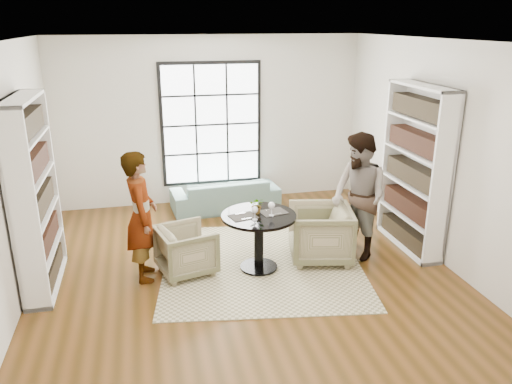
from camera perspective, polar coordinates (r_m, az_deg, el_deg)
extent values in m
plane|color=brown|center=(6.82, -1.17, -9.20)|extent=(6.00, 6.00, 0.00)
plane|color=silver|center=(9.13, -5.17, 8.07)|extent=(5.50, 0.00, 5.50)
plane|color=silver|center=(6.32, -26.49, 1.14)|extent=(0.00, 6.00, 6.00)
plane|color=silver|center=(7.30, 20.42, 4.16)|extent=(0.00, 6.00, 6.00)
plane|color=silver|center=(3.57, 8.81, -10.09)|extent=(5.50, 0.00, 5.50)
plane|color=white|center=(6.01, -1.37, 16.88)|extent=(6.00, 6.00, 0.00)
cube|color=black|center=(9.12, -5.14, 7.74)|extent=(1.82, 0.06, 2.22)
cube|color=white|center=(9.08, -5.10, 7.69)|extent=(1.70, 0.02, 2.10)
cube|color=beige|center=(7.03, 0.70, -8.22)|extent=(3.08, 3.08, 0.01)
cylinder|color=black|center=(6.92, 0.31, -8.57)|extent=(0.51, 0.51, 0.04)
cylinder|color=black|center=(6.75, 0.32, -5.82)|extent=(0.13, 0.13, 0.71)
cylinder|color=black|center=(6.60, 0.33, -2.77)|extent=(1.00, 1.00, 0.04)
imported|color=gray|center=(8.94, -3.54, -0.26)|extent=(1.94, 0.89, 0.55)
imported|color=tan|center=(6.75, -7.96, -6.58)|extent=(0.87, 0.86, 0.65)
imported|color=tan|center=(7.08, 7.33, -4.74)|extent=(1.02, 1.00, 0.78)
imported|color=gray|center=(6.53, -12.98, -2.74)|extent=(0.42, 0.63, 1.72)
imported|color=gray|center=(7.10, 11.67, -0.54)|extent=(0.85, 1.00, 1.79)
cube|color=#282623|center=(6.52, -1.47, -2.82)|extent=(0.39, 0.33, 0.01)
cube|color=#282623|center=(6.67, 1.98, -2.31)|extent=(0.39, 0.33, 0.01)
cylinder|color=silver|center=(6.42, -0.14, -3.17)|extent=(0.07, 0.07, 0.01)
cylinder|color=silver|center=(6.40, -0.14, -2.73)|extent=(0.01, 0.01, 0.11)
sphere|color=maroon|center=(6.37, -0.14, -2.05)|extent=(0.08, 0.08, 0.08)
ellipsoid|color=white|center=(6.37, -0.14, -2.05)|extent=(0.08, 0.08, 0.09)
cylinder|color=silver|center=(6.56, 1.78, -2.69)|extent=(0.07, 0.07, 0.01)
cylinder|color=silver|center=(6.54, 1.79, -2.24)|extent=(0.01, 0.01, 0.11)
sphere|color=maroon|center=(6.51, 1.79, -1.55)|extent=(0.08, 0.08, 0.08)
ellipsoid|color=white|center=(6.51, 1.79, -1.55)|extent=(0.09, 0.09, 0.10)
imported|color=gray|center=(6.60, 0.12, -1.53)|extent=(0.25, 0.23, 0.22)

